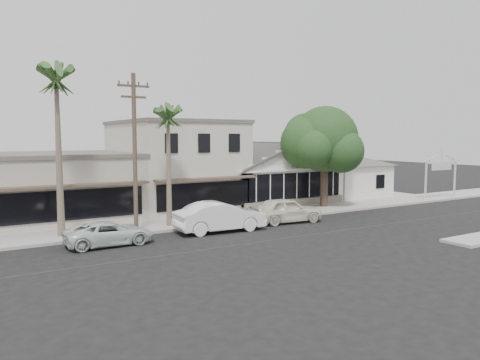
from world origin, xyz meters
TOP-DOWN VIEW (x-y plane):
  - ground at (0.00, 0.00)m, footprint 140.00×140.00m
  - sidewalk_north at (-8.00, 6.75)m, footprint 90.00×3.50m
  - corner_shop at (5.00, 12.47)m, footprint 10.40×8.60m
  - side_cottage at (13.20, 11.50)m, footprint 6.00×6.00m
  - arch_sign at (18.40, 5.30)m, footprint 4.12×0.12m
  - row_building_near at (-3.00, 13.50)m, footprint 8.00×10.00m
  - row_building_midnear at (-12.00, 13.50)m, footprint 10.00×10.00m
  - utility_pole at (-9.00, 5.20)m, footprint 1.80×0.24m
  - car_0 at (0.48, 3.81)m, footprint 4.98×2.45m
  - car_1 at (-4.52, 3.52)m, footprint 5.45×2.21m
  - car_2 at (-11.04, 3.43)m, footprint 4.45×2.07m
  - shade_tree at (6.71, 7.47)m, footprint 7.10×6.42m
  - palm_east at (-6.60, 6.13)m, footprint 2.93×2.93m
  - palm_mid at (-12.81, 6.35)m, footprint 2.82×2.82m

SIDE VIEW (x-z plane):
  - ground at x=0.00m, z-range 0.00..0.00m
  - sidewalk_north at x=-8.00m, z-range 0.00..0.15m
  - car_2 at x=-11.04m, z-range 0.00..1.24m
  - car_0 at x=0.48m, z-range 0.00..1.63m
  - car_1 at x=-4.52m, z-range 0.00..1.76m
  - side_cottage at x=13.20m, z-range 0.00..3.00m
  - row_building_midnear at x=-12.00m, z-range 0.00..4.20m
  - corner_shop at x=5.00m, z-range 0.07..5.17m
  - arch_sign at x=18.40m, z-range 1.18..5.13m
  - row_building_near at x=-3.00m, z-range 0.00..6.50m
  - utility_pole at x=-9.00m, z-range 0.29..9.29m
  - shade_tree at x=6.71m, z-range 1.25..9.13m
  - palm_east at x=-6.60m, z-range 2.79..10.59m
  - palm_mid at x=-12.81m, z-range 3.57..13.41m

